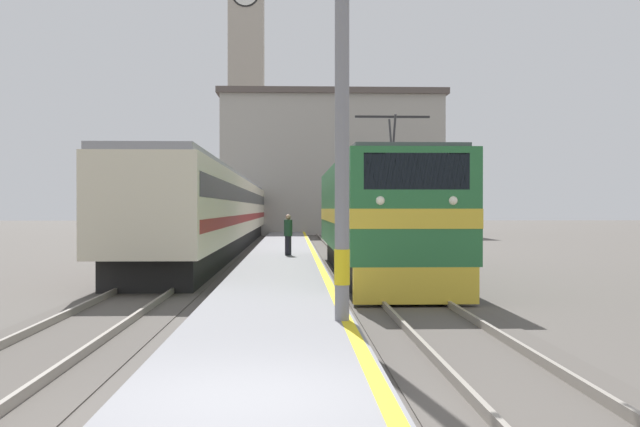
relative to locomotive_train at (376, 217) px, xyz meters
name	(u,v)px	position (x,y,z in m)	size (l,w,h in m)	color
ground_plane	(285,252)	(-3.08, 13.30, -1.90)	(200.00, 200.00, 0.00)	#514C47
platform	(284,255)	(-3.08, 8.30, -1.76)	(2.88, 140.00, 0.30)	slate
rail_track_near	(355,258)	(0.00, 8.30, -1.87)	(2.83, 140.00, 0.16)	#514C47
rail_track_far	(205,258)	(-6.46, 8.30, -1.87)	(2.83, 140.00, 0.16)	#514C47
locomotive_train	(376,217)	(0.00, 0.00, 0.00)	(2.92, 16.07, 4.69)	black
passenger_train	(223,211)	(-6.46, 16.31, 0.16)	(2.92, 44.35, 3.82)	black
catenary_mast	(347,109)	(-1.79, -11.53, 1.96)	(2.17, 0.27, 7.19)	gray
person_on_platform	(288,234)	(-2.88, 6.03, -0.74)	(0.34, 0.34, 1.65)	#23232D
clock_tower	(246,79)	(-7.25, 50.38, 13.14)	(4.29, 4.29, 28.58)	#ADA393
station_building	(331,164)	(0.62, 40.73, 4.15)	(18.99, 9.08, 12.05)	#A8A399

